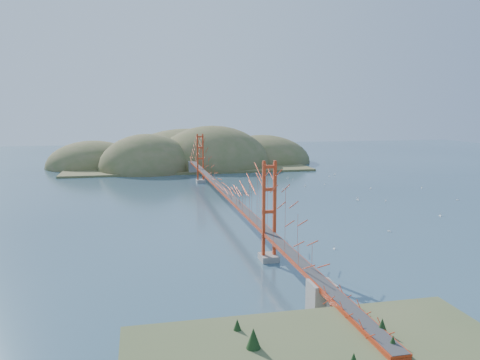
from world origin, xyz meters
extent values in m
plane|color=#2F4B5E|center=(0.00, 0.00, 0.00)|extent=(320.00, 320.00, 0.00)
cube|color=gray|center=(0.00, -30.00, 0.35)|extent=(2.00, 2.40, 0.70)
cube|color=gray|center=(0.00, 30.00, 0.35)|extent=(2.00, 2.40, 0.70)
cube|color=red|center=(0.00, 0.00, 3.30)|extent=(1.40, 92.00, 0.16)
cube|color=red|center=(0.00, 0.00, 3.10)|extent=(1.33, 92.00, 0.24)
cube|color=#38383A|center=(0.00, 0.00, 3.40)|extent=(1.19, 92.00, 0.03)
cube|color=gray|center=(0.00, -46.00, 1.65)|extent=(2.00, 2.20, 3.30)
cube|color=gray|center=(0.00, 46.00, 1.65)|extent=(2.20, 2.60, 3.30)
cube|color=red|center=(0.00, -52.00, 3.30)|extent=(1.40, 12.00, 0.16)
cube|color=red|center=(0.00, -52.00, 3.05)|extent=(1.33, 12.00, 0.30)
cube|color=gray|center=(0.00, -53.00, 1.47)|extent=(0.50, 0.70, 2.95)
cube|color=gray|center=(0.00, -50.00, 1.47)|extent=(0.50, 0.70, 2.95)
cube|color=gray|center=(0.00, -48.00, 1.47)|extent=(0.50, 0.70, 2.95)
cube|color=#59544C|center=(0.00, -48.50, 0.12)|extent=(9.00, 6.00, 0.24)
cube|color=brown|center=(0.40, -47.80, 0.61)|extent=(3.70, 2.30, 0.75)
cube|color=gray|center=(0.40, -47.80, 1.04)|extent=(3.70, 2.30, 0.10)
cylinder|color=white|center=(0.40, -47.80, 1.49)|extent=(0.03, 0.03, 1.00)
cube|color=#43522E|center=(-4.00, -51.00, 0.90)|extent=(24.00, 3.00, 1.80)
cone|color=black|center=(-11.39, -53.79, 3.65)|extent=(0.90, 0.90, 1.29)
cone|color=black|center=(-8.80, -51.98, 3.41)|extent=(0.57, 0.57, 0.81)
cone|color=black|center=(-10.18, -51.75, 3.46)|extent=(0.64, 0.64, 0.92)
cone|color=black|center=(-4.88, -51.83, 3.31)|extent=(0.44, 0.44, 0.62)
cube|color=brown|center=(0.00, 64.00, 0.25)|extent=(70.00, 40.00, 0.60)
ellipsoid|color=brown|center=(-12.00, 56.00, 0.00)|extent=(28.00, 28.00, 21.00)
ellipsoid|color=brown|center=(8.00, 62.00, 0.00)|extent=(36.00, 36.00, 25.00)
ellipsoid|color=brown|center=(26.00, 70.00, 0.00)|extent=(32.00, 32.00, 18.00)
ellipsoid|color=brown|center=(-28.00, 68.00, 0.00)|extent=(28.00, 28.00, 16.00)
ellipsoid|color=brown|center=(2.00, 78.00, 0.00)|extent=(44.00, 44.00, 22.00)
cube|color=white|center=(27.73, 20.05, 0.06)|extent=(0.45, 0.56, 0.10)
cylinder|color=white|center=(27.73, 20.05, 0.36)|extent=(0.02, 0.02, 0.60)
cube|color=white|center=(9.29, -27.53, 0.05)|extent=(0.20, 0.48, 0.09)
cylinder|color=white|center=(9.29, -27.53, 0.31)|extent=(0.01, 0.01, 0.51)
cube|color=white|center=(16.36, 16.04, 0.06)|extent=(0.58, 0.54, 0.11)
cylinder|color=white|center=(16.36, 16.04, 0.39)|extent=(0.02, 0.02, 0.65)
cube|color=white|center=(27.15, 2.01, 0.07)|extent=(0.35, 0.66, 0.11)
cylinder|color=white|center=(27.15, 2.01, 0.41)|extent=(0.02, 0.02, 0.69)
cube|color=white|center=(45.63, -2.79, 0.05)|extent=(0.49, 0.41, 0.09)
cylinder|color=white|center=(45.63, -2.79, 0.32)|extent=(0.01, 0.01, 0.53)
cube|color=white|center=(22.54, 18.95, 0.07)|extent=(0.64, 0.42, 0.11)
cylinder|color=white|center=(22.54, 18.95, 0.40)|extent=(0.02, 0.02, 0.67)
cube|color=white|center=(35.46, 12.50, 0.05)|extent=(0.52, 0.25, 0.09)
cylinder|color=white|center=(35.46, 12.50, 0.33)|extent=(0.01, 0.01, 0.55)
cube|color=white|center=(47.34, 11.43, 0.05)|extent=(0.34, 0.50, 0.09)
cylinder|color=white|center=(47.34, 11.43, 0.31)|extent=(0.01, 0.01, 0.52)
cube|color=white|center=(23.31, 29.94, 0.05)|extent=(0.50, 0.29, 0.09)
cylinder|color=white|center=(23.31, 29.94, 0.31)|extent=(0.01, 0.01, 0.51)
cube|color=white|center=(36.85, 35.10, 0.07)|extent=(0.61, 0.20, 0.11)
cylinder|color=white|center=(36.85, 35.10, 0.40)|extent=(0.02, 0.02, 0.67)
cube|color=white|center=(20.51, -21.24, 0.05)|extent=(0.42, 0.48, 0.09)
cylinder|color=white|center=(20.51, -21.24, 0.32)|extent=(0.01, 0.01, 0.53)
cube|color=white|center=(33.92, -14.07, 0.06)|extent=(0.25, 0.60, 0.11)
cylinder|color=white|center=(33.92, -14.07, 0.38)|extent=(0.02, 0.02, 0.64)
cube|color=white|center=(26.66, 1.15, 0.07)|extent=(0.54, 0.62, 0.11)
cylinder|color=white|center=(26.66, 1.15, 0.41)|extent=(0.02, 0.02, 0.68)
cube|color=white|center=(31.47, -0.83, 0.05)|extent=(0.46, 0.48, 0.09)
cylinder|color=white|center=(31.47, -0.83, 0.33)|extent=(0.01, 0.01, 0.55)
cube|color=white|center=(33.89, 31.84, 0.06)|extent=(0.55, 0.30, 0.09)
cylinder|color=white|center=(33.89, 31.84, 0.34)|extent=(0.02, 0.02, 0.57)
cube|color=white|center=(22.46, 31.49, 0.06)|extent=(0.58, 0.50, 0.11)
cylinder|color=white|center=(22.46, 31.49, 0.38)|extent=(0.02, 0.02, 0.63)
camera|label=1|loc=(-14.48, -80.52, 17.43)|focal=35.00mm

